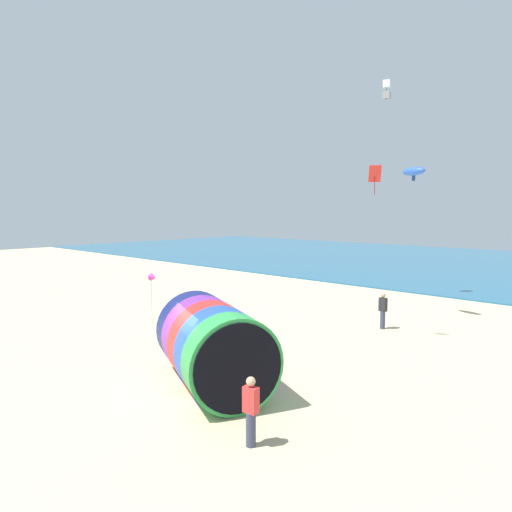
{
  "coord_description": "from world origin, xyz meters",
  "views": [
    {
      "loc": [
        11.15,
        -8.85,
        5.58
      ],
      "look_at": [
        0.54,
        2.45,
        4.05
      ],
      "focal_mm": 32.0,
      "sensor_mm": 36.0,
      "label": 1
    }
  ],
  "objects_px": {
    "beach_flag": "(153,279)",
    "bystander_near_water": "(383,310)",
    "kite_handler": "(251,411)",
    "giant_inflatable_tube": "(213,345)",
    "kite_red_diamond": "(375,174)",
    "kite_white_box": "(387,90)",
    "kite_blue_parafoil": "(414,171)"
  },
  "relations": [
    {
      "from": "kite_handler",
      "to": "bystander_near_water",
      "type": "distance_m",
      "value": 12.45
    },
    {
      "from": "giant_inflatable_tube",
      "to": "beach_flag",
      "type": "relative_size",
      "value": 2.12
    },
    {
      "from": "giant_inflatable_tube",
      "to": "kite_blue_parafoil",
      "type": "relative_size",
      "value": 3.56
    },
    {
      "from": "kite_red_diamond",
      "to": "beach_flag",
      "type": "distance_m",
      "value": 11.4
    },
    {
      "from": "kite_red_diamond",
      "to": "kite_white_box",
      "type": "bearing_deg",
      "value": 115.44
    },
    {
      "from": "kite_blue_parafoil",
      "to": "kite_handler",
      "type": "bearing_deg",
      "value": -78.69
    },
    {
      "from": "giant_inflatable_tube",
      "to": "beach_flag",
      "type": "height_order",
      "value": "giant_inflatable_tube"
    },
    {
      "from": "kite_blue_parafoil",
      "to": "kite_red_diamond",
      "type": "bearing_deg",
      "value": -82.35
    },
    {
      "from": "kite_blue_parafoil",
      "to": "bystander_near_water",
      "type": "relative_size",
      "value": 0.87
    },
    {
      "from": "giant_inflatable_tube",
      "to": "kite_red_diamond",
      "type": "distance_m",
      "value": 9.94
    },
    {
      "from": "kite_blue_parafoil",
      "to": "beach_flag",
      "type": "distance_m",
      "value": 14.16
    },
    {
      "from": "bystander_near_water",
      "to": "beach_flag",
      "type": "bearing_deg",
      "value": -140.71
    },
    {
      "from": "kite_white_box",
      "to": "kite_red_diamond",
      "type": "xyz_separation_m",
      "value": [
        4.36,
        -9.16,
        -5.9
      ]
    },
    {
      "from": "kite_blue_parafoil",
      "to": "kite_white_box",
      "type": "distance_m",
      "value": 7.59
    },
    {
      "from": "kite_red_diamond",
      "to": "beach_flag",
      "type": "relative_size",
      "value": 0.47
    },
    {
      "from": "giant_inflatable_tube",
      "to": "kite_red_diamond",
      "type": "height_order",
      "value": "kite_red_diamond"
    },
    {
      "from": "kite_handler",
      "to": "giant_inflatable_tube",
      "type": "bearing_deg",
      "value": 151.9
    },
    {
      "from": "kite_handler",
      "to": "bystander_near_water",
      "type": "height_order",
      "value": "bystander_near_water"
    },
    {
      "from": "kite_red_diamond",
      "to": "bystander_near_water",
      "type": "distance_m",
      "value": 6.62
    },
    {
      "from": "kite_white_box",
      "to": "bystander_near_water",
      "type": "xyz_separation_m",
      "value": [
        3.73,
        -6.93,
        -12.09
      ]
    },
    {
      "from": "giant_inflatable_tube",
      "to": "kite_handler",
      "type": "relative_size",
      "value": 3.16
    },
    {
      "from": "kite_blue_parafoil",
      "to": "beach_flag",
      "type": "bearing_deg",
      "value": -130.14
    },
    {
      "from": "bystander_near_water",
      "to": "kite_white_box",
      "type": "bearing_deg",
      "value": 118.3
    },
    {
      "from": "beach_flag",
      "to": "bystander_near_water",
      "type": "bearing_deg",
      "value": 39.29
    },
    {
      "from": "kite_handler",
      "to": "beach_flag",
      "type": "xyz_separation_m",
      "value": [
        -11.48,
        5.11,
        1.38
      ]
    },
    {
      "from": "kite_red_diamond",
      "to": "beach_flag",
      "type": "xyz_separation_m",
      "value": [
        -9.16,
        -4.76,
        -4.84
      ]
    },
    {
      "from": "kite_blue_parafoil",
      "to": "kite_red_diamond",
      "type": "xyz_separation_m",
      "value": [
        0.71,
        -5.27,
        -0.49
      ]
    },
    {
      "from": "kite_white_box",
      "to": "bystander_near_water",
      "type": "height_order",
      "value": "kite_white_box"
    },
    {
      "from": "giant_inflatable_tube",
      "to": "kite_handler",
      "type": "xyz_separation_m",
      "value": [
        3.4,
        -1.82,
        -0.49
      ]
    },
    {
      "from": "kite_red_diamond",
      "to": "bystander_near_water",
      "type": "bearing_deg",
      "value": 105.66
    },
    {
      "from": "kite_red_diamond",
      "to": "bystander_near_water",
      "type": "height_order",
      "value": "kite_red_diamond"
    },
    {
      "from": "kite_handler",
      "to": "bystander_near_water",
      "type": "bearing_deg",
      "value": 103.69
    }
  ]
}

